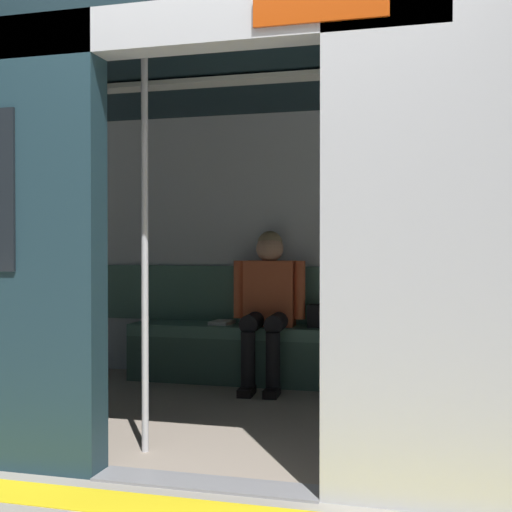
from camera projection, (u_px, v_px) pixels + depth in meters
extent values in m
plane|color=gray|center=(206.00, 485.00, 3.01)|extent=(60.00, 60.00, 0.00)
cube|color=yellow|center=(182.00, 509.00, 2.72)|extent=(8.00, 0.24, 0.01)
cube|color=silver|center=(452.00, 244.00, 2.70)|extent=(1.04, 0.12, 2.13)
cube|color=black|center=(452.00, 180.00, 2.69)|extent=(0.57, 0.02, 0.55)
cube|color=silver|center=(206.00, 25.00, 2.98)|extent=(2.08, 0.16, 0.20)
cube|color=#BF3F0C|center=(320.00, 7.00, 2.76)|extent=(0.56, 0.02, 0.12)
cube|color=#15272E|center=(273.00, 63.00, 4.19)|extent=(6.40, 2.68, 0.12)
cube|color=gray|center=(273.00, 415.00, 4.22)|extent=(6.08, 2.52, 0.01)
cube|color=silver|center=(310.00, 245.00, 5.42)|extent=(6.08, 0.10, 2.13)
cube|color=#4C7566|center=(309.00, 295.00, 5.37)|extent=(3.52, 0.06, 0.45)
cube|color=white|center=(273.00, 78.00, 4.19)|extent=(4.48, 0.16, 0.03)
cube|color=gray|center=(206.00, 483.00, 3.01)|extent=(1.04, 0.19, 0.01)
cube|color=#4C7566|center=(304.00, 332.00, 5.16)|extent=(2.73, 0.44, 0.09)
cube|color=#39574C|center=(298.00, 366.00, 4.97)|extent=(2.73, 0.04, 0.36)
cube|color=#CC5933|center=(270.00, 293.00, 5.21)|extent=(0.40, 0.25, 0.50)
sphere|color=tan|center=(270.00, 248.00, 5.20)|extent=(0.21, 0.21, 0.21)
sphere|color=#997F59|center=(270.00, 244.00, 5.21)|extent=(0.19, 0.19, 0.19)
cylinder|color=#CC5933|center=(300.00, 290.00, 5.13)|extent=(0.08, 0.08, 0.44)
cylinder|color=#CC5933|center=(239.00, 289.00, 5.22)|extent=(0.08, 0.08, 0.44)
cylinder|color=black|center=(277.00, 322.00, 5.00)|extent=(0.17, 0.41, 0.14)
cylinder|color=black|center=(253.00, 322.00, 5.03)|extent=(0.17, 0.41, 0.14)
cylinder|color=black|center=(273.00, 361.00, 4.80)|extent=(0.10, 0.10, 0.41)
cylinder|color=black|center=(248.00, 360.00, 4.84)|extent=(0.10, 0.10, 0.41)
cube|color=black|center=(272.00, 393.00, 4.76)|extent=(0.12, 0.23, 0.06)
cube|color=black|center=(247.00, 392.00, 4.79)|extent=(0.12, 0.23, 0.06)
cube|color=black|center=(326.00, 316.00, 5.11)|extent=(0.26, 0.14, 0.17)
cube|color=black|center=(324.00, 318.00, 5.04)|extent=(0.02, 0.01, 0.14)
cube|color=silver|center=(222.00, 322.00, 5.31)|extent=(0.17, 0.23, 0.03)
cylinder|color=silver|center=(145.00, 247.00, 3.47)|extent=(0.04, 0.04, 2.11)
cylinder|color=silver|center=(326.00, 247.00, 3.32)|extent=(0.04, 0.04, 2.11)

